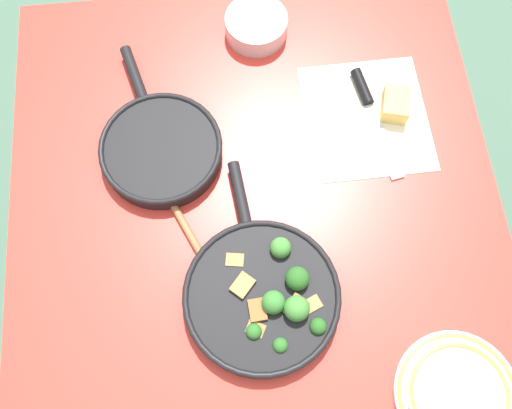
% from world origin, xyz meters
% --- Properties ---
extents(ground_plane, '(14.00, 14.00, 0.00)m').
position_xyz_m(ground_plane, '(0.00, 0.00, 0.00)').
color(ground_plane, '#476B56').
extents(dining_table_red, '(1.11, 0.99, 0.75)m').
position_xyz_m(dining_table_red, '(0.00, 0.00, 0.67)').
color(dining_table_red, red).
rests_on(dining_table_red, ground_plane).
extents(skillet_broccoli, '(0.43, 0.30, 0.08)m').
position_xyz_m(skillet_broccoli, '(0.18, -0.00, 0.77)').
color(skillet_broccoli, black).
rests_on(skillet_broccoli, dining_table_red).
extents(skillet_eggs, '(0.38, 0.25, 0.04)m').
position_xyz_m(skillet_eggs, '(-0.14, -0.18, 0.77)').
color(skillet_eggs, black).
rests_on(skillet_eggs, dining_table_red).
extents(wooden_spoon, '(0.37, 0.19, 0.02)m').
position_xyz_m(wooden_spoon, '(-0.00, -0.16, 0.76)').
color(wooden_spoon, '#996B42').
rests_on(wooden_spoon, dining_table_red).
extents(parchment_sheet, '(0.29, 0.26, 0.00)m').
position_xyz_m(parchment_sheet, '(-0.18, 0.26, 0.75)').
color(parchment_sheet, silver).
rests_on(parchment_sheet, dining_table_red).
extents(grater_knife, '(0.26, 0.07, 0.02)m').
position_xyz_m(grater_knife, '(-0.20, 0.27, 0.76)').
color(grater_knife, silver).
rests_on(grater_knife, dining_table_red).
extents(cheese_block, '(0.08, 0.07, 0.04)m').
position_xyz_m(cheese_block, '(-0.20, 0.32, 0.77)').
color(cheese_block, '#E0C15B').
rests_on(cheese_block, dining_table_red).
extents(dinner_plate_stack, '(0.23, 0.23, 0.03)m').
position_xyz_m(dinner_plate_stack, '(0.39, 0.32, 0.76)').
color(dinner_plate_stack, white).
rests_on(dinner_plate_stack, dining_table_red).
extents(prep_bowl_steel, '(0.14, 0.14, 0.05)m').
position_xyz_m(prep_bowl_steel, '(-0.43, 0.04, 0.77)').
color(prep_bowl_steel, '#B7B7BC').
rests_on(prep_bowl_steel, dining_table_red).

